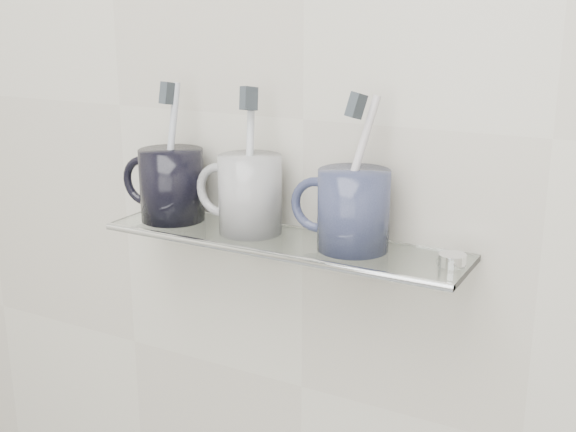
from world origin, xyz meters
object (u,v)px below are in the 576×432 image
Objects in this scene: shelf_glass at (281,241)px; mug_left at (172,185)px; mug_center at (250,194)px; mug_right at (353,210)px.

mug_left reaches higher than shelf_glass.
mug_right is (0.15, 0.00, -0.00)m from mug_center.
mug_center reaches higher than mug_left.
mug_left is at bearing 169.23° from mug_right.
shelf_glass is 4.89× the size of mug_left.
shelf_glass is at bearing 172.06° from mug_right.
shelf_glass is at bearing 3.24° from mug_left.
mug_center is 0.15m from mug_right.
shelf_glass is 0.12m from mug_right.
mug_right is (0.28, 0.00, -0.00)m from mug_left.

